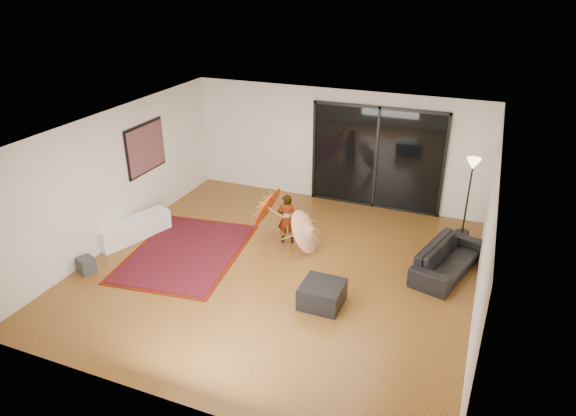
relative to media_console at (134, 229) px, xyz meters
The scene contains 17 objects.
floor 3.26m from the media_console, ahead, with size 7.00×7.00×0.00m, color olive.
ceiling 4.09m from the media_console, ahead, with size 7.00×7.00×0.00m, color white.
wall_back 4.89m from the media_console, 46.94° to the left, with size 7.00×7.00×0.00m, color silver.
wall_front 4.92m from the media_console, 47.30° to the right, with size 7.00×7.00×0.00m, color silver.
wall_left 1.16m from the media_console, behind, with size 7.00×7.00×0.00m, color silver.
wall_right 6.84m from the media_console, ahead, with size 7.00×7.00×0.00m, color silver.
sliding_door 5.56m from the media_console, 39.04° to the left, with size 3.06×0.07×2.40m.
painting 1.74m from the media_console, 102.33° to the left, with size 0.04×1.28×1.08m.
media_console is the anchor object (origin of this frame).
speaker 1.43m from the media_console, 90.00° to the right, with size 0.27×0.27×0.31m, color #424244.
persian_rug 1.35m from the media_console, ahead, with size 2.42×3.14×0.02m.
sofa 6.30m from the media_console, ahead, with size 1.87×0.73×0.54m, color black.
ottoman 4.43m from the media_console, ahead, with size 0.69×0.69×0.39m, color black.
floor_lamp 7.03m from the media_console, 23.88° to the left, with size 0.29×0.29×1.68m.
child 3.20m from the media_console, 18.90° to the left, with size 0.39×0.26×1.07m, color #999999.
parasol_orange 2.70m from the media_console, 21.72° to the left, with size 0.56×0.92×0.91m.
parasol_white 3.73m from the media_console, 13.71° to the left, with size 0.60×0.91×0.96m.
Camera 1 is at (3.25, -7.58, 5.14)m, focal length 32.00 mm.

